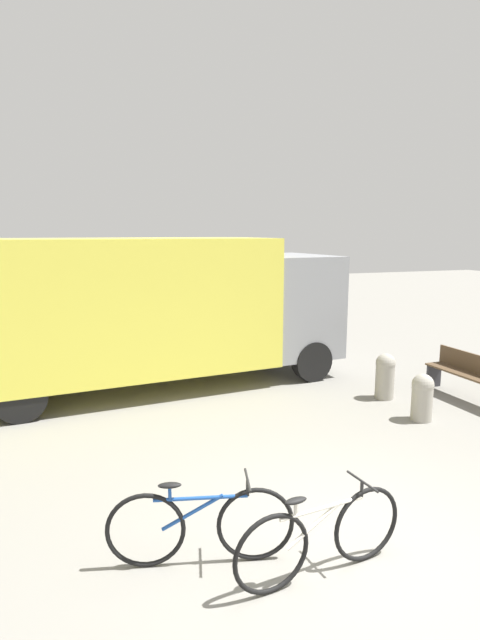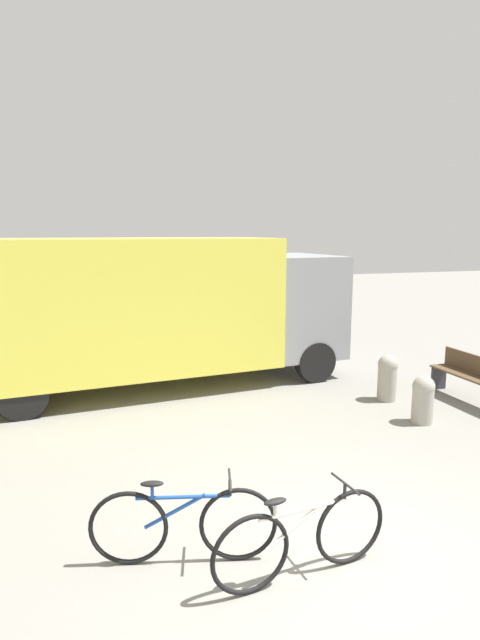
{
  "view_description": "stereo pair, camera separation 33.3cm",
  "coord_description": "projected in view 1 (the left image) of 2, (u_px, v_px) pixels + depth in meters",
  "views": [
    {
      "loc": [
        -2.64,
        -3.75,
        3.14
      ],
      "look_at": [
        0.28,
        4.51,
        1.6
      ],
      "focal_mm": 28.0,
      "sensor_mm": 36.0,
      "label": 1
    },
    {
      "loc": [
        -2.33,
        -3.85,
        3.14
      ],
      "look_at": [
        0.28,
        4.51,
        1.6
      ],
      "focal_mm": 28.0,
      "sensor_mm": 36.0,
      "label": 2
    }
  ],
  "objects": [
    {
      "name": "ground_plane",
      "position": [
        366.0,
        557.0,
        4.89
      ],
      "size": [
        60.0,
        60.0,
        0.0
      ],
      "primitive_type": "plane",
      "color": "gray"
    },
    {
      "name": "delivery_truck",
      "position": [
        146.0,
        306.0,
        10.09
      ],
      "size": [
        8.23,
        3.12,
        3.03
      ],
      "rotation": [
        0.0,
        0.0,
        0.08
      ],
      "color": "#EAE04C",
      "rests_on": "ground"
    },
    {
      "name": "park_bench",
      "position": [
        472.0,
        375.0,
        9.4
      ],
      "size": [
        0.44,
        1.93,
        0.87
      ],
      "rotation": [
        0.0,
        0.0,
        1.59
      ],
      "color": "brown",
      "rests_on": "ground"
    },
    {
      "name": "bicycle_near",
      "position": [
        201.0,
        525.0,
        4.74
      ],
      "size": [
        1.76,
        0.56,
        0.85
      ],
      "rotation": [
        0.0,
        0.0,
        -0.24
      ],
      "color": "black",
      "rests_on": "ground"
    },
    {
      "name": "bicycle_middle",
      "position": [
        321.0,
        536.0,
        4.56
      ],
      "size": [
        1.79,
        0.44,
        0.85
      ],
      "rotation": [
        0.0,
        0.0,
        0.11
      ],
      "color": "black",
      "rests_on": "ground"
    },
    {
      "name": "bollard_near_bench",
      "position": [
        422.0,
        395.0,
        8.4
      ],
      "size": [
        0.37,
        0.37,
        0.81
      ],
      "color": "#9E998C",
      "rests_on": "ground"
    },
    {
      "name": "bollard_far_bench",
      "position": [
        385.0,
        374.0,
        9.51
      ],
      "size": [
        0.37,
        0.37,
        0.88
      ],
      "color": "#9E998C",
      "rests_on": "ground"
    }
  ]
}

